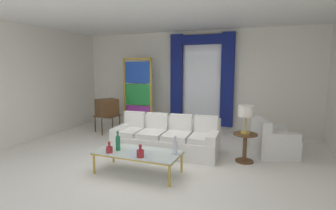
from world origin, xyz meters
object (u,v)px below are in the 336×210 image
(bottle_ruby_flask, at_px, (140,153))
(stained_glass_divider, at_px, (138,96))
(couch_white_long, at_px, (167,139))
(peacock_figurine, at_px, (147,127))
(round_side_table, at_px, (245,145))
(vintage_tv, at_px, (107,108))
(armchair_white, at_px, (272,143))
(table_lamp_brass, at_px, (246,112))
(bottle_crystal_tall, at_px, (175,147))
(coffee_table, at_px, (138,153))
(bottle_amber_squat, at_px, (118,142))
(bottle_blue_decanter, at_px, (109,149))

(bottle_ruby_flask, distance_m, stained_glass_divider, 3.69)
(couch_white_long, relative_size, peacock_figurine, 3.97)
(round_side_table, bearing_deg, vintage_tv, 165.21)
(armchair_white, xyz_separation_m, round_side_table, (-0.52, -0.62, 0.07))
(couch_white_long, height_order, table_lamp_brass, table_lamp_brass)
(bottle_crystal_tall, relative_size, round_side_table, 0.55)
(table_lamp_brass, bearing_deg, coffee_table, -143.32)
(coffee_table, relative_size, armchair_white, 1.47)
(stained_glass_divider, height_order, peacock_figurine, stained_glass_divider)
(armchair_white, bearing_deg, table_lamp_brass, -129.76)
(stained_glass_divider, bearing_deg, bottle_amber_squat, -68.67)
(vintage_tv, xyz_separation_m, table_lamp_brass, (4.02, -1.06, 0.30))
(couch_white_long, relative_size, coffee_table, 1.55)
(vintage_tv, distance_m, armchair_white, 4.58)
(bottle_crystal_tall, relative_size, peacock_figurine, 0.55)
(coffee_table, height_order, peacock_figurine, peacock_figurine)
(bottle_crystal_tall, xyz_separation_m, stained_glass_divider, (-2.22, 2.83, 0.52))
(bottle_amber_squat, height_order, armchair_white, armchair_white)
(coffee_table, height_order, vintage_tv, vintage_tv)
(bottle_ruby_flask, distance_m, table_lamp_brass, 2.28)
(bottle_ruby_flask, height_order, armchair_white, armchair_white)
(bottle_blue_decanter, bearing_deg, bottle_amber_squat, 68.70)
(bottle_blue_decanter, bearing_deg, vintage_tv, 125.06)
(table_lamp_brass, bearing_deg, bottle_crystal_tall, -132.62)
(bottle_crystal_tall, bearing_deg, table_lamp_brass, 47.38)
(couch_white_long, relative_size, bottle_amber_squat, 6.58)
(vintage_tv, xyz_separation_m, armchair_white, (4.54, -0.44, -0.44))
(armchair_white, bearing_deg, bottle_blue_decanter, -141.39)
(bottle_crystal_tall, distance_m, stained_glass_divider, 3.63)
(coffee_table, distance_m, round_side_table, 2.18)
(vintage_tv, relative_size, table_lamp_brass, 2.36)
(bottle_ruby_flask, bearing_deg, vintage_tv, 133.13)
(coffee_table, height_order, table_lamp_brass, table_lamp_brass)
(peacock_figurine, relative_size, round_side_table, 1.01)
(coffee_table, height_order, bottle_blue_decanter, bottle_blue_decanter)
(coffee_table, distance_m, bottle_crystal_tall, 0.70)
(bottle_ruby_flask, bearing_deg, couch_white_long, 94.97)
(peacock_figurine, distance_m, round_side_table, 3.11)
(round_side_table, bearing_deg, stained_glass_divider, 153.46)
(stained_glass_divider, xyz_separation_m, table_lamp_brass, (3.31, -1.65, -0.03))
(couch_white_long, distance_m, coffee_table, 1.31)
(bottle_crystal_tall, xyz_separation_m, armchair_white, (1.60, 1.80, -0.25))
(bottle_blue_decanter, relative_size, bottle_amber_squat, 0.57)
(bottle_blue_decanter, height_order, stained_glass_divider, stained_glass_divider)
(bottle_ruby_flask, bearing_deg, round_side_table, 44.61)
(stained_glass_divider, relative_size, round_side_table, 3.70)
(table_lamp_brass, bearing_deg, armchair_white, 50.24)
(vintage_tv, bearing_deg, stained_glass_divider, 39.33)
(peacock_figurine, height_order, round_side_table, round_side_table)
(stained_glass_divider, bearing_deg, table_lamp_brass, -26.54)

